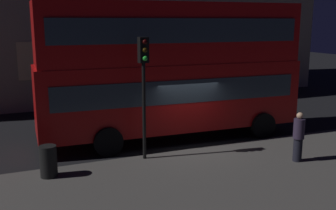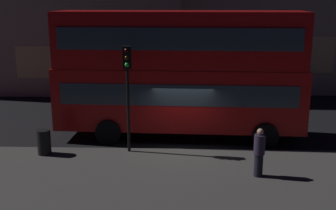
{
  "view_description": "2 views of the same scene",
  "coord_description": "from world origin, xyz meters",
  "px_view_note": "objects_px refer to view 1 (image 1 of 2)",
  "views": [
    {
      "loc": [
        -6.58,
        -13.59,
        4.83
      ],
      "look_at": [
        -0.82,
        0.03,
        1.73
      ],
      "focal_mm": 42.69,
      "sensor_mm": 36.0,
      "label": 1
    },
    {
      "loc": [
        -0.06,
        -16.93,
        6.1
      ],
      "look_at": [
        -0.61,
        0.0,
        1.79
      ],
      "focal_mm": 45.19,
      "sensor_mm": 36.0,
      "label": 2
    }
  ],
  "objects_px": {
    "pedestrian": "(298,136)",
    "double_decker_bus": "(171,65)",
    "litter_bin": "(48,161)",
    "traffic_light_near_kerb": "(144,73)"
  },
  "relations": [
    {
      "from": "traffic_light_near_kerb",
      "to": "pedestrian",
      "type": "xyz_separation_m",
      "value": [
        4.75,
        -2.29,
        -2.14
      ]
    },
    {
      "from": "double_decker_bus",
      "to": "litter_bin",
      "type": "bearing_deg",
      "value": -151.01
    },
    {
      "from": "pedestrian",
      "to": "double_decker_bus",
      "type": "bearing_deg",
      "value": -174.22
    },
    {
      "from": "pedestrian",
      "to": "litter_bin",
      "type": "distance_m",
      "value": 8.26
    },
    {
      "from": "double_decker_bus",
      "to": "pedestrian",
      "type": "relative_size",
      "value": 6.37
    },
    {
      "from": "traffic_light_near_kerb",
      "to": "double_decker_bus",
      "type": "bearing_deg",
      "value": 45.05
    },
    {
      "from": "traffic_light_near_kerb",
      "to": "litter_bin",
      "type": "distance_m",
      "value": 4.17
    },
    {
      "from": "pedestrian",
      "to": "litter_bin",
      "type": "height_order",
      "value": "pedestrian"
    },
    {
      "from": "double_decker_bus",
      "to": "litter_bin",
      "type": "relative_size",
      "value": 11.06
    },
    {
      "from": "double_decker_bus",
      "to": "litter_bin",
      "type": "height_order",
      "value": "double_decker_bus"
    }
  ]
}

